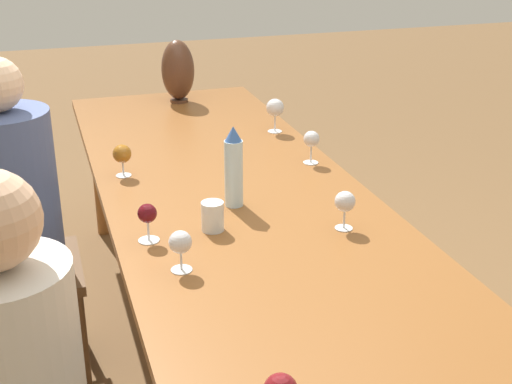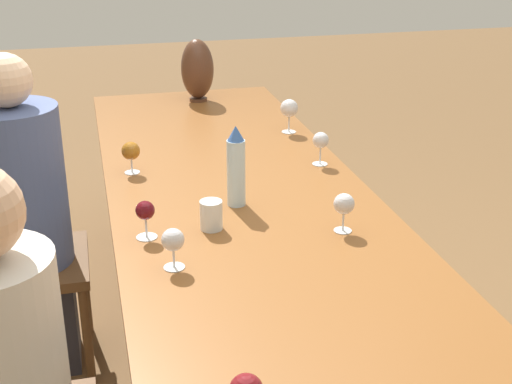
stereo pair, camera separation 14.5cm
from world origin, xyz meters
TOP-DOWN VIEW (x-y plane):
  - ground_plane at (0.00, 0.00)m, footprint 14.00×14.00m
  - dining_table at (0.00, 0.00)m, footprint 3.09×0.96m
  - water_bottle at (-0.07, 0.04)m, footprint 0.06×0.06m
  - water_tumbler at (-0.24, 0.16)m, footprint 0.07×0.07m
  - vase at (1.34, -0.06)m, footprint 0.17×0.17m
  - wine_glass_1 at (0.34, 0.37)m, footprint 0.07×0.07m
  - wine_glass_2 at (0.25, -0.38)m, footprint 0.07×0.07m
  - wine_glass_4 at (-0.36, -0.25)m, footprint 0.07×0.07m
  - wine_glass_5 at (-0.48, 0.31)m, footprint 0.07×0.07m
  - wine_glass_6 at (0.69, -0.38)m, footprint 0.08×0.08m
  - wine_glass_7 at (-0.26, 0.37)m, footprint 0.07×0.07m
  - chair_far at (0.24, 0.86)m, footprint 0.44×0.44m
  - person_far at (0.24, 0.77)m, footprint 0.34×0.34m

SIDE VIEW (x-z plane):
  - ground_plane at x=0.00m, z-range 0.00..0.00m
  - chair_far at x=0.24m, z-range 0.04..0.96m
  - person_far at x=0.24m, z-range 0.05..1.31m
  - dining_table at x=0.00m, z-range 0.32..1.07m
  - water_tumbler at x=-0.24m, z-range 0.75..0.85m
  - wine_glass_5 at x=-0.48m, z-range 0.78..0.90m
  - wine_glass_1 at x=0.34m, z-range 0.78..0.91m
  - wine_glass_7 at x=-0.26m, z-range 0.78..0.91m
  - wine_glass_4 at x=-0.36m, z-range 0.78..0.91m
  - wine_glass_2 at x=0.25m, z-range 0.78..0.92m
  - wine_glass_6 at x=0.69m, z-range 0.79..0.94m
  - water_bottle at x=-0.07m, z-range 0.75..1.04m
  - vase at x=1.34m, z-range 0.76..1.09m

